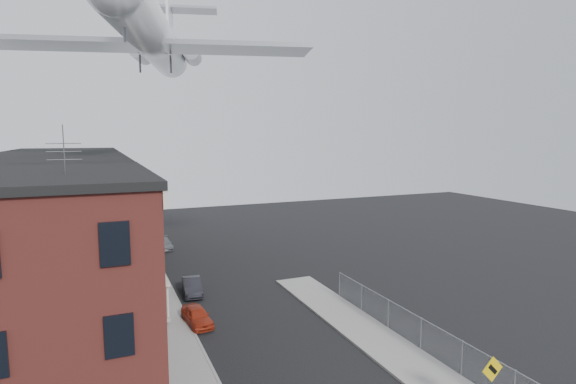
% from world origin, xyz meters
% --- Properties ---
extents(sidewalk_left, '(3.00, 62.00, 0.12)m').
position_xyz_m(sidewalk_left, '(-5.50, 24.00, 0.06)').
color(sidewalk_left, gray).
rests_on(sidewalk_left, ground).
extents(sidewalk_right, '(3.00, 26.00, 0.12)m').
position_xyz_m(sidewalk_right, '(5.50, 6.00, 0.06)').
color(sidewalk_right, gray).
rests_on(sidewalk_right, ground).
extents(curb_left, '(0.15, 62.00, 0.14)m').
position_xyz_m(curb_left, '(-4.05, 24.00, 0.07)').
color(curb_left, gray).
rests_on(curb_left, ground).
extents(curb_right, '(0.15, 26.00, 0.14)m').
position_xyz_m(curb_right, '(4.05, 6.00, 0.07)').
color(curb_right, gray).
rests_on(curb_right, ground).
extents(corner_building, '(10.31, 12.30, 12.15)m').
position_xyz_m(corner_building, '(-12.00, 7.00, 5.16)').
color(corner_building, '#371511').
rests_on(corner_building, ground).
extents(row_house_a, '(11.98, 7.00, 10.30)m').
position_xyz_m(row_house_a, '(-11.96, 16.50, 5.13)').
color(row_house_a, slate).
rests_on(row_house_a, ground).
extents(row_house_b, '(11.98, 7.00, 10.30)m').
position_xyz_m(row_house_b, '(-11.96, 23.50, 5.13)').
color(row_house_b, gray).
rests_on(row_house_b, ground).
extents(row_house_c, '(11.98, 7.00, 10.30)m').
position_xyz_m(row_house_c, '(-11.96, 30.50, 5.13)').
color(row_house_c, slate).
rests_on(row_house_c, ground).
extents(row_house_d, '(11.98, 7.00, 10.30)m').
position_xyz_m(row_house_d, '(-11.96, 37.50, 5.13)').
color(row_house_d, gray).
rests_on(row_house_d, ground).
extents(row_house_e, '(11.98, 7.00, 10.30)m').
position_xyz_m(row_house_e, '(-11.96, 44.50, 5.13)').
color(row_house_e, slate).
rests_on(row_house_e, ground).
extents(chainlink_fence, '(0.06, 18.06, 1.90)m').
position_xyz_m(chainlink_fence, '(7.00, 5.00, 1.00)').
color(chainlink_fence, gray).
rests_on(chainlink_fence, ground).
extents(warning_sign, '(1.10, 0.11, 2.80)m').
position_xyz_m(warning_sign, '(5.60, -1.03, 1.88)').
color(warning_sign, '#515156').
rests_on(warning_sign, ground).
extents(utility_pole, '(1.80, 0.26, 9.00)m').
position_xyz_m(utility_pole, '(-5.60, 18.00, 4.67)').
color(utility_pole, black).
rests_on(utility_pole, ground).
extents(street_tree, '(3.22, 3.20, 5.20)m').
position_xyz_m(street_tree, '(-5.27, 27.92, 3.45)').
color(street_tree, black).
rests_on(street_tree, ground).
extents(car_near, '(1.69, 3.48, 1.14)m').
position_xyz_m(car_near, '(-3.60, 13.25, 0.57)').
color(car_near, '#A42C15').
rests_on(car_near, ground).
extents(car_mid, '(1.59, 3.76, 1.21)m').
position_xyz_m(car_mid, '(-2.81, 18.85, 0.60)').
color(car_mid, black).
rests_on(car_mid, ground).
extents(car_far, '(1.54, 3.71, 1.07)m').
position_xyz_m(car_far, '(-2.84, 33.72, 0.54)').
color(car_far, slate).
rests_on(car_far, ground).
extents(airplane, '(24.64, 28.17, 8.13)m').
position_xyz_m(airplane, '(-4.22, 24.69, 19.54)').
color(airplane, white).
rests_on(airplane, ground).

